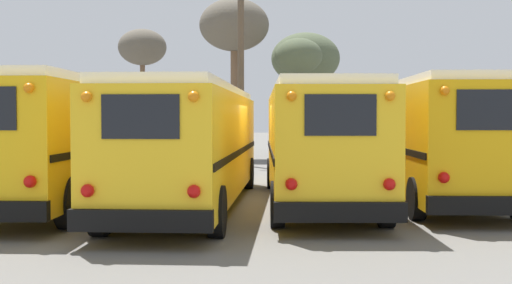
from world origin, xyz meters
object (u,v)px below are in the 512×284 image
(bare_tree_3, at_px, (142,49))
(bare_tree_2, at_px, (299,58))
(school_bus_1, at_px, (193,141))
(utility_pole, at_px, (241,59))
(bare_tree_1, at_px, (305,59))
(school_bus_2, at_px, (317,140))
(school_bus_0, at_px, (76,136))
(school_bus_3, at_px, (426,136))
(bare_tree_0, at_px, (234,27))

(bare_tree_3, bearing_deg, bare_tree_2, -32.31)
(school_bus_1, height_order, utility_pole, utility_pole)
(school_bus_1, height_order, bare_tree_2, bare_tree_2)
(school_bus_1, relative_size, bare_tree_2, 1.72)
(utility_pole, relative_size, bare_tree_1, 1.31)
(bare_tree_1, bearing_deg, bare_tree_2, -98.14)
(school_bus_1, distance_m, school_bus_2, 3.13)
(bare_tree_1, bearing_deg, utility_pole, -111.85)
(school_bus_0, xyz_separation_m, bare_tree_2, (6.59, 17.41, 3.61))
(school_bus_0, xyz_separation_m, school_bus_3, (9.24, 1.16, -0.02))
(school_bus_0, distance_m, bare_tree_1, 23.40)
(school_bus_1, relative_size, bare_tree_0, 1.28)
(school_bus_2, relative_size, bare_tree_0, 1.15)
(bare_tree_1, bearing_deg, bare_tree_0, -136.40)
(bare_tree_0, height_order, bare_tree_2, bare_tree_0)
(school_bus_1, relative_size, utility_pole, 1.16)
(bare_tree_0, distance_m, bare_tree_2, 3.88)
(school_bus_2, relative_size, bare_tree_3, 1.29)
(utility_pole, bearing_deg, bare_tree_3, 122.53)
(bare_tree_2, height_order, bare_tree_3, bare_tree_3)
(school_bus_3, bearing_deg, school_bus_2, -157.49)
(bare_tree_1, xyz_separation_m, bare_tree_3, (-9.99, 1.43, 0.79))
(school_bus_1, bearing_deg, bare_tree_0, 89.68)
(bare_tree_0, bearing_deg, school_bus_2, -80.69)
(bare_tree_2, bearing_deg, school_bus_2, -91.41)
(school_bus_1, xyz_separation_m, school_bus_3, (6.16, 1.82, 0.08))
(bare_tree_1, bearing_deg, school_bus_3, -84.48)
(school_bus_1, relative_size, school_bus_2, 1.11)
(bare_tree_0, height_order, bare_tree_1, bare_tree_0)
(school_bus_1, xyz_separation_m, bare_tree_3, (-5.84, 23.98, 4.86))
(bare_tree_1, height_order, bare_tree_3, bare_tree_3)
(school_bus_1, xyz_separation_m, school_bus_2, (3.08, 0.54, 0.02))
(school_bus_2, height_order, bare_tree_0, bare_tree_0)
(bare_tree_0, height_order, bare_tree_3, bare_tree_0)
(school_bus_3, bearing_deg, bare_tree_2, 99.25)
(school_bus_2, height_order, bare_tree_2, bare_tree_2)
(school_bus_2, xyz_separation_m, bare_tree_1, (1.07, 22.01, 4.06))
(school_bus_0, distance_m, bare_tree_3, 23.96)
(school_bus_1, height_order, school_bus_2, school_bus_2)
(school_bus_3, height_order, bare_tree_2, bare_tree_2)
(school_bus_1, distance_m, utility_pole, 14.21)
(school_bus_3, relative_size, bare_tree_1, 1.46)
(school_bus_2, distance_m, bare_tree_0, 19.18)
(bare_tree_2, bearing_deg, school_bus_0, -110.74)
(utility_pole, bearing_deg, school_bus_3, -65.31)
(school_bus_3, xyz_separation_m, bare_tree_1, (-2.01, 20.73, 3.99))
(school_bus_3, bearing_deg, school_bus_1, -163.56)
(school_bus_3, relative_size, bare_tree_3, 1.38)
(school_bus_3, xyz_separation_m, bare_tree_2, (-2.65, 16.25, 3.63))
(bare_tree_3, bearing_deg, bare_tree_0, -41.63)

